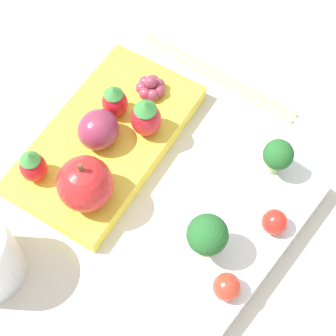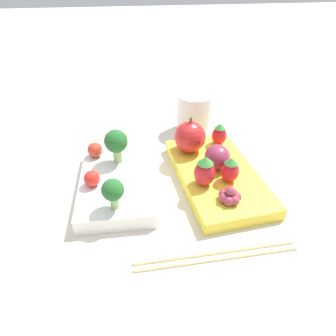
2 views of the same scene
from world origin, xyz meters
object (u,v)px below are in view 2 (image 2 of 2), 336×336
bento_box_savoury (117,183)px  broccoli_floret_0 (113,191)px  strawberry_2 (205,171)px  drinking_cup (195,112)px  grape_cluster (230,196)px  chopsticks_pair (217,255)px  plum (217,157)px  cherry_tomato_0 (95,150)px  strawberry_0 (230,170)px  bento_box_fruit (217,177)px  strawberry_1 (219,134)px  apple (190,137)px  cherry_tomato_1 (92,179)px  broccoli_floret_1 (116,142)px

bento_box_savoury → broccoli_floret_0: size_ratio=4.06×
strawberry_2 → drinking_cup: (0.21, -0.03, -0.01)m
grape_cluster → chopsticks_pair: (-0.08, 0.04, -0.03)m
plum → cherry_tomato_0: bearing=74.9°
broccoli_floret_0 → strawberry_0: (0.04, -0.18, -0.01)m
bento_box_fruit → strawberry_1: size_ratio=5.54×
apple → chopsticks_pair: 0.22m
broccoli_floret_0 → strawberry_0: broccoli_floret_0 is taller
strawberry_1 → grape_cluster: strawberry_1 is taller
cherry_tomato_1 → plum: plum is taller
grape_cluster → chopsticks_pair: size_ratio=0.16×
cherry_tomato_0 → strawberry_2: strawberry_2 is taller
broccoli_floret_0 → grape_cluster: 0.16m
plum → grape_cluster: plum is taller
drinking_cup → chopsticks_pair: (-0.33, 0.04, -0.04)m
plum → strawberry_2: bearing=142.2°
broccoli_floret_0 → strawberry_2: broccoli_floret_0 is taller
bento_box_fruit → grape_cluster: grape_cluster is taller
cherry_tomato_0 → strawberry_1: strawberry_1 is taller
cherry_tomato_1 → plum: size_ratio=0.55×
strawberry_2 → broccoli_floret_0: bearing=106.4°
bento_box_savoury → apple: 0.15m
bento_box_fruit → plum: plum is taller
strawberry_1 → plum: (-0.07, 0.02, 0.00)m
strawberry_0 → grape_cluster: 0.05m
broccoli_floret_0 → plum: bearing=-64.3°
broccoli_floret_1 → strawberry_0: (-0.07, -0.17, -0.02)m
broccoli_floret_1 → broccoli_floret_0: bearing=177.9°
bento_box_fruit → broccoli_floret_1: (0.05, 0.16, 0.05)m
broccoli_floret_1 → cherry_tomato_1: bearing=147.5°
strawberry_2 → drinking_cup: 0.21m
bento_box_savoury → strawberry_0: bearing=-99.1°
bento_box_savoury → grape_cluster: 0.18m
strawberry_1 → grape_cluster: bearing=170.4°
strawberry_2 → grape_cluster: (-0.04, -0.03, -0.02)m
strawberry_0 → bento_box_fruit: bearing=22.5°
bento_box_savoury → strawberry_0: (-0.03, -0.17, 0.03)m
strawberry_0 → strawberry_2: strawberry_2 is taller
plum → chopsticks_pair: size_ratio=0.22×
cherry_tomato_1 → strawberry_1: 0.24m
bento_box_savoury → strawberry_2: size_ratio=3.81×
plum → grape_cluster: size_ratio=1.35×
bento_box_savoury → strawberry_0: strawberry_0 is taller
bento_box_savoury → chopsticks_pair: (-0.15, -0.12, -0.01)m
cherry_tomato_0 → strawberry_2: size_ratio=0.52×
strawberry_0 → broccoli_floret_0: bearing=103.5°
cherry_tomato_1 → drinking_cup: (0.20, -0.20, 0.00)m
broccoli_floret_1 → strawberry_0: 0.19m
cherry_tomato_0 → plum: 0.21m
apple → strawberry_2: bearing=-177.8°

